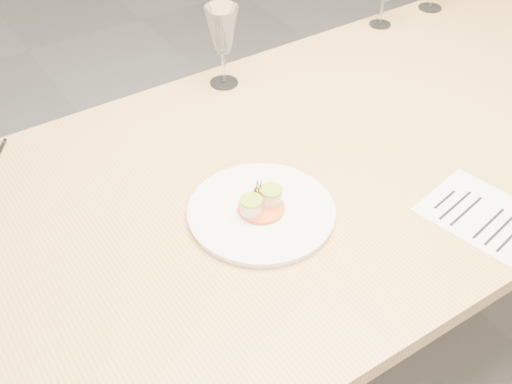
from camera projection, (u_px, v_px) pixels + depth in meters
ground at (278, 363)px, 1.96m from camera, size 7.00×7.00×0.00m
dining_table at (285, 196)px, 1.51m from camera, size 2.40×1.00×0.75m
dinner_plate at (261, 211)px, 1.36m from camera, size 0.31×0.31×0.08m
recipe_sheet at (485, 216)px, 1.36m from camera, size 0.24×0.28×0.00m
wine_glass_1 at (222, 31)px, 1.66m from camera, size 0.09×0.09×0.22m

